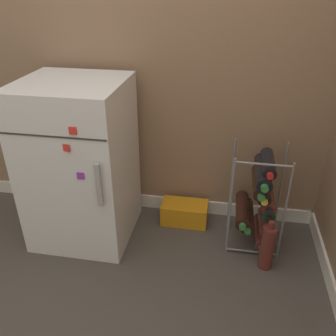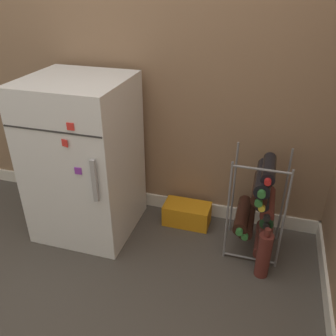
# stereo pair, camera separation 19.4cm
# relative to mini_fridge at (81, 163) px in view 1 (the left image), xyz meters

# --- Properties ---
(ground_plane) EXTENTS (14.00, 14.00, 0.00)m
(ground_plane) POSITION_rel_mini_fridge_xyz_m (0.33, -0.26, -0.46)
(ground_plane) COLOR #423D38
(wall_back) EXTENTS (7.09, 0.07, 2.50)m
(wall_back) POSITION_rel_mini_fridge_xyz_m (0.33, 0.34, 0.77)
(wall_back) COLOR #84664C
(wall_back) RESTS_ON ground_plane
(mini_fridge) EXTENTS (0.54, 0.55, 0.93)m
(mini_fridge) POSITION_rel_mini_fridge_xyz_m (0.00, 0.00, 0.00)
(mini_fridge) COLOR silver
(mini_fridge) RESTS_ON ground_plane
(wine_rack) EXTENTS (0.29, 0.33, 0.60)m
(wine_rack) POSITION_rel_mini_fridge_xyz_m (1.00, 0.06, -0.16)
(wine_rack) COLOR slate
(wine_rack) RESTS_ON ground_plane
(soda_box) EXTENTS (0.29, 0.16, 0.14)m
(soda_box) POSITION_rel_mini_fridge_xyz_m (0.57, 0.18, -0.40)
(soda_box) COLOR orange
(soda_box) RESTS_ON ground_plane
(loose_bottle_floor) EXTENTS (0.07, 0.07, 0.30)m
(loose_bottle_floor) POSITION_rel_mini_fridge_xyz_m (1.06, -0.14, -0.33)
(loose_bottle_floor) COLOR #56231E
(loose_bottle_floor) RESTS_ON ground_plane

